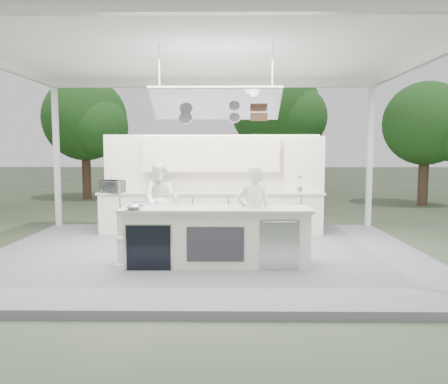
{
  "coord_description": "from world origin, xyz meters",
  "views": [
    {
      "loc": [
        0.42,
        -7.97,
        2.01
      ],
      "look_at": [
        0.32,
        0.4,
        1.21
      ],
      "focal_mm": 35.0,
      "sensor_mm": 36.0,
      "label": 1
    }
  ],
  "objects_px": {
    "demo_island": "(215,236)",
    "back_counter": "(211,212)",
    "sous_chef": "(161,199)",
    "head_chef": "(254,214)"
  },
  "relations": [
    {
      "from": "demo_island",
      "to": "sous_chef",
      "type": "bearing_deg",
      "value": 117.08
    },
    {
      "from": "demo_island",
      "to": "head_chef",
      "type": "relative_size",
      "value": 1.89
    },
    {
      "from": "demo_island",
      "to": "back_counter",
      "type": "xyz_separation_m",
      "value": [
        -0.18,
        2.81,
        0.0
      ]
    },
    {
      "from": "back_counter",
      "to": "sous_chef",
      "type": "xyz_separation_m",
      "value": [
        -1.08,
        -0.35,
        0.33
      ]
    },
    {
      "from": "head_chef",
      "to": "sous_chef",
      "type": "relative_size",
      "value": 1.01
    },
    {
      "from": "head_chef",
      "to": "sous_chef",
      "type": "height_order",
      "value": "head_chef"
    },
    {
      "from": "demo_island",
      "to": "back_counter",
      "type": "distance_m",
      "value": 2.82
    },
    {
      "from": "demo_island",
      "to": "head_chef",
      "type": "height_order",
      "value": "head_chef"
    },
    {
      "from": "back_counter",
      "to": "head_chef",
      "type": "bearing_deg",
      "value": -72.35
    },
    {
      "from": "demo_island",
      "to": "sous_chef",
      "type": "height_order",
      "value": "sous_chef"
    }
  ]
}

